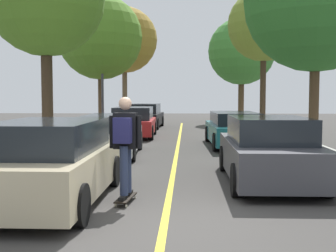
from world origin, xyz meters
name	(u,v)px	position (x,y,z in m)	size (l,w,h in m)	color
ground	(165,222)	(0.00, 0.00, 0.00)	(80.00, 80.00, 0.00)	#3D3A38
center_line	(173,175)	(0.00, 4.00, 0.00)	(0.12, 39.20, 0.01)	gold
parked_car_left_nearest	(49,162)	(-2.12, 1.16, 0.72)	(2.01, 4.30, 1.47)	#BCAD89
parked_car_left_near	(110,135)	(-2.12, 7.43, 0.65)	(1.96, 4.37, 1.30)	white
parked_car_left_far	(133,122)	(-2.12, 13.54, 0.68)	(2.06, 4.22, 1.38)	maroon
parked_car_left_farthest	(145,116)	(-2.12, 19.35, 0.69)	(2.02, 4.40, 1.42)	black
parked_car_right_nearest	(268,151)	(2.12, 3.14, 0.70)	(1.88, 4.25, 1.45)	#38383D
parked_car_right_near	(234,129)	(2.12, 10.03, 0.65)	(2.03, 4.63, 1.29)	#196066
street_tree_left_near	(100,37)	(-4.13, 16.17, 4.89)	(4.34, 4.34, 6.93)	#4C3823
street_tree_left_far	(124,40)	(-4.13, 24.99, 5.85)	(4.69, 4.69, 8.08)	brown
street_tree_right_nearest	(316,0)	(4.13, 6.80, 4.72)	(4.26, 4.26, 6.72)	#4C3823
street_tree_right_near	(264,25)	(4.13, 15.65, 5.37)	(3.57, 3.57, 7.04)	#3D2D1E
street_tree_right_far	(242,52)	(4.13, 24.43, 4.95)	(4.63, 4.63, 7.15)	#4C3823
streetlamp	(102,68)	(-3.87, 15.24, 3.26)	(0.36, 0.24, 5.44)	#38383D
skateboard	(126,198)	(-0.75, 1.19, 0.09)	(0.31, 0.86, 0.10)	black
skateboarder	(125,141)	(-0.76, 1.16, 1.12)	(0.59, 0.71, 1.78)	black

